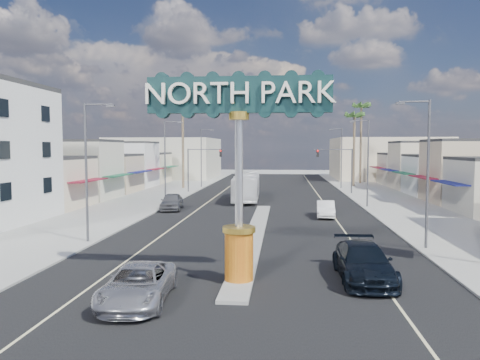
% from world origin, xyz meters
% --- Properties ---
extents(ground, '(160.00, 160.00, 0.00)m').
position_xyz_m(ground, '(0.00, 30.00, 0.00)').
color(ground, gray).
rests_on(ground, ground).
extents(road, '(20.00, 120.00, 0.01)m').
position_xyz_m(road, '(0.00, 30.00, 0.01)').
color(road, black).
rests_on(road, ground).
extents(median_island, '(1.30, 30.00, 0.16)m').
position_xyz_m(median_island, '(0.00, 14.00, 0.08)').
color(median_island, gray).
rests_on(median_island, ground).
extents(sidewalk_left, '(8.00, 120.00, 0.12)m').
position_xyz_m(sidewalk_left, '(-14.00, 30.00, 0.06)').
color(sidewalk_left, gray).
rests_on(sidewalk_left, ground).
extents(sidewalk_right, '(8.00, 120.00, 0.12)m').
position_xyz_m(sidewalk_right, '(14.00, 30.00, 0.06)').
color(sidewalk_right, gray).
rests_on(sidewalk_right, ground).
extents(storefront_row_left, '(12.00, 42.00, 6.00)m').
position_xyz_m(storefront_row_left, '(-24.00, 43.00, 3.00)').
color(storefront_row_left, beige).
rests_on(storefront_row_left, ground).
extents(storefront_row_right, '(12.00, 42.00, 6.00)m').
position_xyz_m(storefront_row_right, '(24.00, 43.00, 3.00)').
color(storefront_row_right, '#B7B29E').
rests_on(storefront_row_right, ground).
extents(backdrop_far_left, '(20.00, 20.00, 8.00)m').
position_xyz_m(backdrop_far_left, '(-22.00, 75.00, 4.00)').
color(backdrop_far_left, '#B7B29E').
rests_on(backdrop_far_left, ground).
extents(backdrop_far_right, '(20.00, 20.00, 8.00)m').
position_xyz_m(backdrop_far_right, '(22.00, 75.00, 4.00)').
color(backdrop_far_right, beige).
rests_on(backdrop_far_right, ground).
extents(gateway_sign, '(8.20, 1.50, 9.15)m').
position_xyz_m(gateway_sign, '(0.00, 1.98, 5.93)').
color(gateway_sign, '#B43B0D').
rests_on(gateway_sign, median_island).
extents(traffic_signal_left, '(5.09, 0.45, 6.00)m').
position_xyz_m(traffic_signal_left, '(-9.18, 43.99, 4.27)').
color(traffic_signal_left, '#47474C').
rests_on(traffic_signal_left, ground).
extents(traffic_signal_right, '(5.09, 0.45, 6.00)m').
position_xyz_m(traffic_signal_right, '(9.18, 43.99, 4.27)').
color(traffic_signal_right, '#47474C').
rests_on(traffic_signal_right, ground).
extents(streetlight_l_near, '(2.03, 0.22, 9.00)m').
position_xyz_m(streetlight_l_near, '(-10.43, 10.00, 5.07)').
color(streetlight_l_near, '#47474C').
rests_on(streetlight_l_near, ground).
extents(streetlight_l_mid, '(2.03, 0.22, 9.00)m').
position_xyz_m(streetlight_l_mid, '(-10.43, 30.00, 5.07)').
color(streetlight_l_mid, '#47474C').
rests_on(streetlight_l_mid, ground).
extents(streetlight_l_far, '(2.03, 0.22, 9.00)m').
position_xyz_m(streetlight_l_far, '(-10.43, 52.00, 5.07)').
color(streetlight_l_far, '#47474C').
rests_on(streetlight_l_far, ground).
extents(streetlight_r_near, '(2.03, 0.22, 9.00)m').
position_xyz_m(streetlight_r_near, '(10.43, 10.00, 5.07)').
color(streetlight_r_near, '#47474C').
rests_on(streetlight_r_near, ground).
extents(streetlight_r_mid, '(2.03, 0.22, 9.00)m').
position_xyz_m(streetlight_r_mid, '(10.43, 30.00, 5.07)').
color(streetlight_r_mid, '#47474C').
rests_on(streetlight_r_mid, ground).
extents(streetlight_r_far, '(2.03, 0.22, 9.00)m').
position_xyz_m(streetlight_r_far, '(10.43, 52.00, 5.07)').
color(streetlight_r_far, '#47474C').
rests_on(streetlight_r_far, ground).
extents(palm_left_far, '(2.60, 2.60, 13.10)m').
position_xyz_m(palm_left_far, '(-13.00, 50.00, 11.50)').
color(palm_left_far, brown).
rests_on(palm_left_far, ground).
extents(palm_right_mid, '(2.60, 2.60, 12.10)m').
position_xyz_m(palm_right_mid, '(13.00, 56.00, 10.60)').
color(palm_right_mid, brown).
rests_on(palm_right_mid, ground).
extents(palm_right_far, '(2.60, 2.60, 14.10)m').
position_xyz_m(palm_right_far, '(15.00, 62.00, 12.39)').
color(palm_right_far, brown).
rests_on(palm_right_far, ground).
extents(suv_left, '(2.82, 5.49, 1.48)m').
position_xyz_m(suv_left, '(-3.76, -1.03, 0.74)').
color(suv_left, '#B5B5BA').
rests_on(suv_left, ground).
extents(suv_right, '(2.49, 5.89, 1.70)m').
position_xyz_m(suv_right, '(5.72, 3.02, 0.85)').
color(suv_right, black).
rests_on(suv_right, ground).
extents(car_parked_left, '(2.52, 5.11, 1.67)m').
position_xyz_m(car_parked_left, '(-9.00, 26.27, 0.84)').
color(car_parked_left, '#5D5D61').
rests_on(car_parked_left, ground).
extents(car_parked_right, '(1.75, 4.46, 1.45)m').
position_xyz_m(car_parked_right, '(5.73, 22.84, 0.72)').
color(car_parked_right, silver).
rests_on(car_parked_right, ground).
extents(city_bus, '(3.05, 11.65, 3.22)m').
position_xyz_m(city_bus, '(-2.29, 35.11, 1.61)').
color(city_bus, white).
rests_on(city_bus, ground).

